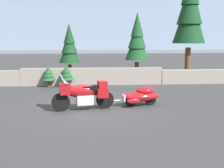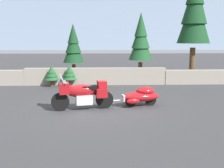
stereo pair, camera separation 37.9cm
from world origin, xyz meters
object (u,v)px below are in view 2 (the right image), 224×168
Objects in this scene: pine_tree_tall at (195,8)px; pine_tree_secondary at (73,45)px; car_shaped_trailer at (141,96)px; pine_tree_far_right at (141,39)px; touring_motorcycle at (82,93)px.

pine_tree_tall is 2.02× the size of pine_tree_secondary.
car_shaped_trailer is 0.54× the size of pine_tree_far_right.
touring_motorcycle is at bearing -169.05° from car_shaped_trailer.
pine_tree_secondary reaches higher than car_shaped_trailer.
car_shaped_trailer is at bearing 10.95° from touring_motorcycle.
car_shaped_trailer is 8.99m from pine_tree_tall.
car_shaped_trailer is 0.31× the size of pine_tree_tall.
pine_tree_far_right is at bearing -10.75° from pine_tree_secondary.
pine_tree_secondary is at bearing 169.25° from pine_tree_far_right.
touring_motorcycle is 7.47m from pine_tree_far_right.
pine_tree_tall reaches higher than pine_tree_secondary.
pine_tree_tall reaches higher than touring_motorcycle.
pine_tree_tall is 7.82m from pine_tree_secondary.
touring_motorcycle is 10.46m from pine_tree_tall.
car_shaped_trailer is 7.78m from pine_tree_secondary.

